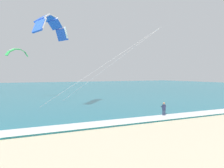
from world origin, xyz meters
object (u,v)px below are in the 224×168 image
(surfboard, at_px, (164,117))
(kite_primary, at_px, (51,24))
(kite_distant, at_px, (17,51))
(kitesurfer, at_px, (164,109))

(surfboard, xyz_separation_m, kite_primary, (-10.40, 8.55, 10.76))
(surfboard, relative_size, kite_primary, 0.11)
(kite_primary, distance_m, kite_distant, 16.12)
(surfboard, bearing_deg, kite_distant, 116.95)
(kitesurfer, relative_size, kite_primary, 0.13)
(kite_primary, height_order, kite_distant, kite_primary)
(kitesurfer, distance_m, kite_primary, 16.68)
(kitesurfer, bearing_deg, surfboard, -112.46)
(surfboard, relative_size, kite_distant, 0.37)
(kite_distant, bearing_deg, kite_primary, -82.78)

